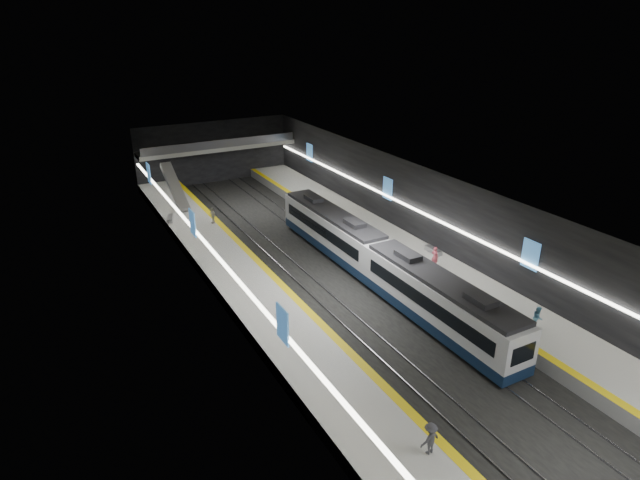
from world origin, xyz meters
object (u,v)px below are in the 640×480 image
bench_right_far (433,250)px  passenger_left_a (213,215)px  passenger_left_b (430,439)px  passenger_right_a (435,257)px  passenger_right_b (538,318)px  bench_left_far (170,219)px  train (378,260)px  escalator (175,187)px

bench_right_far → passenger_left_a: passenger_left_a is taller
passenger_left_b → passenger_left_a: bearing=-96.7°
passenger_right_a → passenger_right_b: passenger_right_a is taller
bench_right_far → passenger_left_b: passenger_left_b is taller
passenger_left_b → passenger_right_b: bearing=-164.4°
bench_left_far → passenger_left_b: 37.69m
passenger_right_a → bench_left_far: bearing=26.7°
train → bench_left_far: train is taller
escalator → passenger_left_b: escalator is taller
escalator → bench_right_far: size_ratio=4.35×
bench_left_far → passenger_left_b: bearing=-69.7°
bench_left_far → bench_right_far: bearing=-30.4°
bench_left_far → passenger_left_a: size_ratio=1.12×
passenger_left_a → passenger_left_b: bearing=-16.7°
bench_left_far → train: bearing=-43.9°
bench_right_far → passenger_right_a: 3.08m
bench_right_far → passenger_left_a: 22.20m
train → passenger_right_a: 4.98m
passenger_right_a → passenger_left_a: passenger_right_a is taller
passenger_right_a → passenger_left_b: 21.00m
passenger_right_b → bench_right_far: bearing=40.8°
escalator → passenger_right_a: bearing=-61.1°
passenger_right_a → passenger_right_b: size_ratio=1.16×
passenger_left_a → passenger_right_b: bearing=8.1°
escalator → passenger_left_b: size_ratio=4.61×
bench_left_far → escalator: bearing=84.7°
train → escalator: escalator is taller
passenger_right_a → passenger_left_a: (-13.11, 18.76, -0.12)m
escalator → passenger_left_b: 42.86m
passenger_right_a → train: bearing=63.4°
passenger_right_a → passenger_left_b: bearing=128.5°
passenger_right_a → passenger_left_b: size_ratio=1.07×
passenger_right_a → passenger_left_a: 22.89m
train → passenger_left_a: 19.33m
bench_left_far → passenger_right_b: (16.81, -32.17, 0.58)m
passenger_right_a → escalator: bearing=17.6°
passenger_right_b → passenger_left_a: size_ratio=0.99×
escalator → bench_left_far: size_ratio=4.43×
bench_left_far → bench_right_far: size_ratio=0.98×
bench_right_far → escalator: bearing=124.7°
bench_left_far → bench_right_far: bench_right_far is taller
passenger_right_b → passenger_right_a: bearing=48.9°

